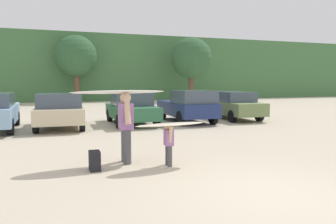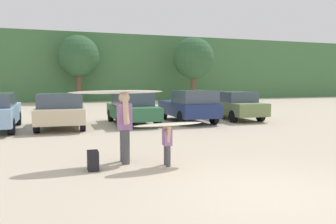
{
  "view_description": "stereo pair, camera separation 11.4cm",
  "coord_description": "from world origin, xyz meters",
  "views": [
    {
      "loc": [
        -3.77,
        -4.87,
        2.04
      ],
      "look_at": [
        0.14,
        6.13,
        0.95
      ],
      "focal_mm": 35.51,
      "sensor_mm": 36.0,
      "label": 1
    },
    {
      "loc": [
        -3.66,
        -4.91,
        2.04
      ],
      "look_at": [
        0.14,
        6.13,
        0.95
      ],
      "focal_mm": 35.51,
      "sensor_mm": 36.0,
      "label": 2
    }
  ],
  "objects": [
    {
      "name": "hillside_ridge",
      "position": [
        0.0,
        35.12,
        3.43
      ],
      "size": [
        108.0,
        12.0,
        6.86
      ],
      "primitive_type": "cube",
      "color": "#427042",
      "rests_on": "ground_plane"
    },
    {
      "name": "person_child",
      "position": [
        -1.12,
        2.54,
        0.59
      ],
      "size": [
        0.2,
        0.5,
        1.04
      ],
      "rotation": [
        0.0,
        0.0,
        3.09
      ],
      "color": "#4C4C51",
      "rests_on": "ground_plane"
    },
    {
      "name": "parked_car_olive_green",
      "position": [
        5.5,
        10.88,
        0.78
      ],
      "size": [
        1.89,
        4.58,
        1.47
      ],
      "rotation": [
        0.0,
        0.0,
        1.53
      ],
      "color": "#6B7F4C",
      "rests_on": "ground_plane"
    },
    {
      "name": "tree_center",
      "position": [
        9.64,
        25.95,
        4.28
      ],
      "size": [
        4.1,
        4.1,
        6.36
      ],
      "color": "brown",
      "rests_on": "ground_plane"
    },
    {
      "name": "surfboard_cream",
      "position": [
        -1.1,
        2.47,
        1.01
      ],
      "size": [
        1.83,
        0.71,
        0.09
      ],
      "rotation": [
        0.0,
        0.0,
        3.26
      ],
      "color": "beige"
    },
    {
      "name": "parked_car_navy",
      "position": [
        2.64,
        10.21,
        0.82
      ],
      "size": [
        1.89,
        4.13,
        1.59
      ],
      "rotation": [
        0.0,
        0.0,
        1.56
      ],
      "color": "navy",
      "rests_on": "ground_plane"
    },
    {
      "name": "backpack_dropped",
      "position": [
        -2.86,
        2.7,
        0.22
      ],
      "size": [
        0.24,
        0.34,
        0.45
      ],
      "color": "black",
      "rests_on": "ground_plane"
    },
    {
      "name": "tree_center_left",
      "position": [
        -1.38,
        27.66,
        4.34
      ],
      "size": [
        3.86,
        3.86,
        6.31
      ],
      "color": "brown",
      "rests_on": "ground_plane"
    },
    {
      "name": "person_adult",
      "position": [
        -2.02,
        3.19,
        1.0
      ],
      "size": [
        0.34,
        0.74,
        1.76
      ],
      "rotation": [
        0.0,
        0.0,
        3.09
      ],
      "color": "#4C4C51",
      "rests_on": "ground_plane"
    },
    {
      "name": "ground_plane",
      "position": [
        0.0,
        0.0,
        0.0
      ],
      "size": [
        120.0,
        120.0,
        0.0
      ],
      "primitive_type": "plane",
      "color": "beige"
    },
    {
      "name": "surfboard_white",
      "position": [
        -2.16,
        3.31,
        1.77
      ],
      "size": [
        2.43,
        0.82,
        0.15
      ],
      "rotation": [
        0.0,
        0.0,
        3.2
      ],
      "color": "white"
    },
    {
      "name": "parked_car_champagne",
      "position": [
        -3.41,
        10.17,
        0.78
      ],
      "size": [
        2.13,
        4.04,
        1.51
      ],
      "rotation": [
        0.0,
        0.0,
        1.52
      ],
      "color": "beige",
      "rests_on": "ground_plane"
    },
    {
      "name": "parked_car_forest_green",
      "position": [
        -0.15,
        10.49,
        0.76
      ],
      "size": [
        1.92,
        4.01,
        1.52
      ],
      "rotation": [
        0.0,
        0.0,
        1.56
      ],
      "color": "#2D6642",
      "rests_on": "ground_plane"
    }
  ]
}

